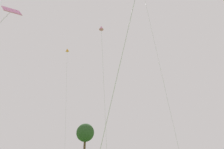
{
  "coord_description": "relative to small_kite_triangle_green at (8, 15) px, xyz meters",
  "views": [
    {
      "loc": [
        -5.35,
        0.28,
        1.95
      ],
      "look_at": [
        -0.13,
        7.26,
        5.39
      ],
      "focal_mm": 30.03,
      "sensor_mm": 36.0,
      "label": 1
    }
  ],
  "objects": [
    {
      "name": "small_kite_triangle_green",
      "position": [
        0.0,
        0.0,
        0.0
      ],
      "size": [
        4.1,
        0.77,
        9.32
      ],
      "rotation": [
        0.0,
        0.0,
        -1.31
      ],
      "color": "pink",
      "rests_on": "ground"
    },
    {
      "name": "small_kite_streamer_purple",
      "position": [
        9.21,
        5.02,
        5.72
      ],
      "size": [
        2.14,
        1.41,
        14.77
      ],
      "rotation": [
        0.0,
        0.0,
        2.43
      ],
      "color": "pink",
      "rests_on": "ground"
    },
    {
      "name": "small_kite_stunt_black",
      "position": [
        10.38,
        17.37,
        8.77
      ],
      "size": [
        0.99,
        2.13,
        17.92
      ],
      "rotation": [
        0.0,
        0.0,
        2.15
      ],
      "color": "orange",
      "rests_on": "ground"
    },
    {
      "name": "tree_oak_right",
      "position": [
        31.07,
        47.01,
        -1.93
      ],
      "size": [
        5.83,
        5.83,
        9.63
      ],
      "color": "#513823",
      "rests_on": "ground"
    }
  ]
}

